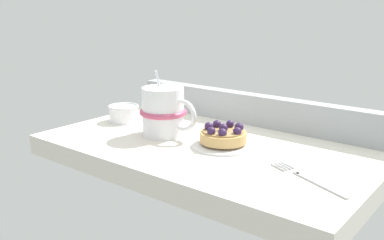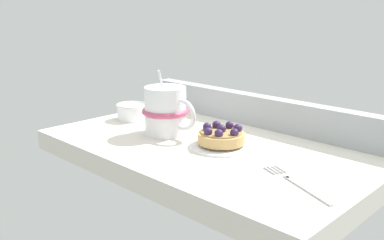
{
  "view_description": "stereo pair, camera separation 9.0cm",
  "coord_description": "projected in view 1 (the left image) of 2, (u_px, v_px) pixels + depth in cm",
  "views": [
    {
      "loc": [
        49.88,
        -68.75,
        27.61
      ],
      "look_at": [
        -3.81,
        -0.82,
        4.37
      ],
      "focal_mm": 40.7,
      "sensor_mm": 36.0,
      "label": 1
    },
    {
      "loc": [
        56.61,
        -62.84,
        27.61
      ],
      "look_at": [
        -3.81,
        -0.82,
        4.37
      ],
      "focal_mm": 40.7,
      "sensor_mm": 36.0,
      "label": 2
    }
  ],
  "objects": [
    {
      "name": "dessert_fork",
      "position": [
        308.0,
        178.0,
        0.7
      ],
      "size": [
        15.65,
        8.04,
        0.6
      ],
      "color": "#B7B7BC",
      "rests_on": "ground_plane"
    },
    {
      "name": "ground_plane",
      "position": [
        209.0,
        152.0,
        0.9
      ],
      "size": [
        67.58,
        39.84,
        4.18
      ],
      "primitive_type": "cube",
      "color": "silver"
    },
    {
      "name": "coffee_mug",
      "position": [
        164.0,
        112.0,
        0.93
      ],
      "size": [
        14.04,
        10.21,
        13.97
      ],
      "color": "white",
      "rests_on": "ground_plane"
    },
    {
      "name": "raspberry_tart",
      "position": [
        223.0,
        135.0,
        0.86
      ],
      "size": [
        9.34,
        9.34,
        3.76
      ],
      "color": "tan",
      "rests_on": "dessert_plate"
    },
    {
      "name": "window_rail_back",
      "position": [
        255.0,
        110.0,
        1.02
      ],
      "size": [
        66.23,
        3.49,
        7.11
      ],
      "primitive_type": "cube",
      "color": "#9EA3A8",
      "rests_on": "ground_plane"
    },
    {
      "name": "sugar_bowl",
      "position": [
        124.0,
        113.0,
        1.05
      ],
      "size": [
        7.42,
        7.42,
        3.96
      ],
      "color": "white",
      "rests_on": "ground_plane"
    },
    {
      "name": "dessert_plate",
      "position": [
        223.0,
        144.0,
        0.87
      ],
      "size": [
        12.74,
        12.74,
        0.95
      ],
      "color": "white",
      "rests_on": "ground_plane"
    }
  ]
}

